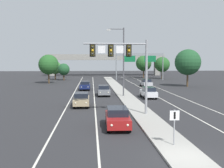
{
  "coord_description": "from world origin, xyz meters",
  "views": [
    {
      "loc": [
        -5.07,
        -13.91,
        5.32
      ],
      "look_at": [
        -3.2,
        10.76,
        3.2
      ],
      "focal_mm": 43.35,
      "sensor_mm": 36.0,
      "label": 1
    }
  ],
  "objects_px": {
    "tree_far_right_b": "(162,65)",
    "tree_far_right_a": "(144,63)",
    "car_receding_white": "(148,92)",
    "car_oncoming_red": "(117,117)",
    "highway_sign_gantry": "(140,58)",
    "tree_far_left_a": "(64,69)",
    "median_sign_post": "(174,122)",
    "tree_far_left_b": "(55,68)",
    "car_oncoming_navy": "(85,85)",
    "car_receding_silver": "(146,83)",
    "car_oncoming_tan": "(81,99)",
    "car_oncoming_grey": "(104,90)",
    "street_lamp_median": "(122,58)",
    "tree_far_left_c": "(49,65)",
    "overhead_signal_mast": "(125,59)",
    "tree_far_right_c": "(188,62)"
  },
  "relations": [
    {
      "from": "tree_far_right_b",
      "to": "tree_far_right_a",
      "type": "height_order",
      "value": "tree_far_right_a"
    },
    {
      "from": "car_receding_white",
      "to": "tree_far_right_a",
      "type": "xyz_separation_m",
      "value": [
        8.03,
        45.15,
        3.76
      ]
    },
    {
      "from": "car_oncoming_red",
      "to": "tree_far_right_b",
      "type": "xyz_separation_m",
      "value": [
        18.93,
        57.91,
        3.42
      ]
    },
    {
      "from": "highway_sign_gantry",
      "to": "tree_far_left_a",
      "type": "bearing_deg",
      "value": 177.77
    },
    {
      "from": "median_sign_post",
      "to": "highway_sign_gantry",
      "type": "height_order",
      "value": "highway_sign_gantry"
    },
    {
      "from": "median_sign_post",
      "to": "tree_far_right_b",
      "type": "distance_m",
      "value": 65.18
    },
    {
      "from": "highway_sign_gantry",
      "to": "tree_far_left_b",
      "type": "xyz_separation_m",
      "value": [
        -23.47,
        3.07,
        -2.75
      ]
    },
    {
      "from": "car_oncoming_navy",
      "to": "highway_sign_gantry",
      "type": "bearing_deg",
      "value": 58.9
    },
    {
      "from": "car_oncoming_red",
      "to": "car_receding_silver",
      "type": "height_order",
      "value": "same"
    },
    {
      "from": "median_sign_post",
      "to": "tree_far_right_b",
      "type": "xyz_separation_m",
      "value": [
        15.93,
        63.15,
        2.66
      ]
    },
    {
      "from": "car_oncoming_tan",
      "to": "car_receding_white",
      "type": "height_order",
      "value": "same"
    },
    {
      "from": "car_oncoming_grey",
      "to": "tree_far_right_b",
      "type": "height_order",
      "value": "tree_far_right_b"
    },
    {
      "from": "street_lamp_median",
      "to": "car_oncoming_tan",
      "type": "height_order",
      "value": "street_lamp_median"
    },
    {
      "from": "car_oncoming_red",
      "to": "tree_far_left_c",
      "type": "xyz_separation_m",
      "value": [
        -12.13,
        43.49,
        3.63
      ]
    },
    {
      "from": "car_oncoming_red",
      "to": "car_oncoming_tan",
      "type": "xyz_separation_m",
      "value": [
        -3.25,
        10.49,
        0.0
      ]
    },
    {
      "from": "highway_sign_gantry",
      "to": "tree_far_left_c",
      "type": "bearing_deg",
      "value": -158.61
    },
    {
      "from": "overhead_signal_mast",
      "to": "median_sign_post",
      "type": "relative_size",
      "value": 3.27
    },
    {
      "from": "car_oncoming_red",
      "to": "tree_far_right_a",
      "type": "distance_m",
      "value": 63.77
    },
    {
      "from": "car_receding_silver",
      "to": "car_oncoming_red",
      "type": "bearing_deg",
      "value": -105.24
    },
    {
      "from": "overhead_signal_mast",
      "to": "tree_far_right_b",
      "type": "xyz_separation_m",
      "value": [
        17.8,
        53.22,
        -1.22
      ]
    },
    {
      "from": "median_sign_post",
      "to": "highway_sign_gantry",
      "type": "bearing_deg",
      "value": 81.91
    },
    {
      "from": "median_sign_post",
      "to": "street_lamp_median",
      "type": "distance_m",
      "value": 24.13
    },
    {
      "from": "overhead_signal_mast",
      "to": "tree_far_right_a",
      "type": "xyz_separation_m",
      "value": [
        13.01,
        57.38,
        -0.88
      ]
    },
    {
      "from": "tree_far_right_b",
      "to": "tree_far_left_a",
      "type": "relative_size",
      "value": 1.4
    },
    {
      "from": "car_oncoming_tan",
      "to": "tree_far_left_a",
      "type": "distance_m",
      "value": 43.49
    },
    {
      "from": "highway_sign_gantry",
      "to": "tree_far_left_a",
      "type": "height_order",
      "value": "highway_sign_gantry"
    },
    {
      "from": "overhead_signal_mast",
      "to": "car_receding_white",
      "type": "bearing_deg",
      "value": 67.84
    },
    {
      "from": "street_lamp_median",
      "to": "car_oncoming_red",
      "type": "distance_m",
      "value": 19.33
    },
    {
      "from": "car_oncoming_navy",
      "to": "tree_far_left_b",
      "type": "relative_size",
      "value": 0.86
    },
    {
      "from": "highway_sign_gantry",
      "to": "tree_far_left_b",
      "type": "distance_m",
      "value": 23.83
    },
    {
      "from": "car_oncoming_tan",
      "to": "tree_far_right_a",
      "type": "relative_size",
      "value": 0.64
    },
    {
      "from": "overhead_signal_mast",
      "to": "car_receding_silver",
      "type": "distance_m",
      "value": 30.57
    },
    {
      "from": "car_oncoming_tan",
      "to": "tree_far_right_a",
      "type": "bearing_deg",
      "value": 71.37
    },
    {
      "from": "overhead_signal_mast",
      "to": "car_oncoming_grey",
      "type": "bearing_deg",
      "value": 94.97
    },
    {
      "from": "car_oncoming_grey",
      "to": "highway_sign_gantry",
      "type": "distance_m",
      "value": 34.92
    },
    {
      "from": "tree_far_left_b",
      "to": "tree_far_left_a",
      "type": "bearing_deg",
      "value": -40.73
    },
    {
      "from": "car_receding_white",
      "to": "street_lamp_median",
      "type": "bearing_deg",
      "value": 156.28
    },
    {
      "from": "tree_far_left_b",
      "to": "median_sign_post",
      "type": "bearing_deg",
      "value": -75.96
    },
    {
      "from": "car_receding_white",
      "to": "car_receding_silver",
      "type": "xyz_separation_m",
      "value": [
        3.1,
        16.89,
        0.0
      ]
    },
    {
      "from": "tree_far_right_c",
      "to": "tree_far_right_b",
      "type": "bearing_deg",
      "value": 87.18
    },
    {
      "from": "overhead_signal_mast",
      "to": "street_lamp_median",
      "type": "xyz_separation_m",
      "value": [
        1.33,
        13.83,
        0.33
      ]
    },
    {
      "from": "street_lamp_median",
      "to": "tree_far_left_a",
      "type": "height_order",
      "value": "street_lamp_median"
    },
    {
      "from": "car_oncoming_grey",
      "to": "tree_far_right_c",
      "type": "bearing_deg",
      "value": 36.09
    },
    {
      "from": "tree_far_right_a",
      "to": "tree_far_right_c",
      "type": "bearing_deg",
      "value": -82.95
    },
    {
      "from": "street_lamp_median",
      "to": "car_oncoming_navy",
      "type": "bearing_deg",
      "value": 119.38
    },
    {
      "from": "car_oncoming_tan",
      "to": "tree_far_right_b",
      "type": "height_order",
      "value": "tree_far_right_b"
    },
    {
      "from": "car_oncoming_navy",
      "to": "tree_far_right_b",
      "type": "distance_m",
      "value": 36.87
    },
    {
      "from": "car_receding_white",
      "to": "highway_sign_gantry",
      "type": "distance_m",
      "value": 36.48
    },
    {
      "from": "overhead_signal_mast",
      "to": "car_oncoming_tan",
      "type": "relative_size",
      "value": 1.61
    },
    {
      "from": "street_lamp_median",
      "to": "highway_sign_gantry",
      "type": "height_order",
      "value": "street_lamp_median"
    }
  ]
}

